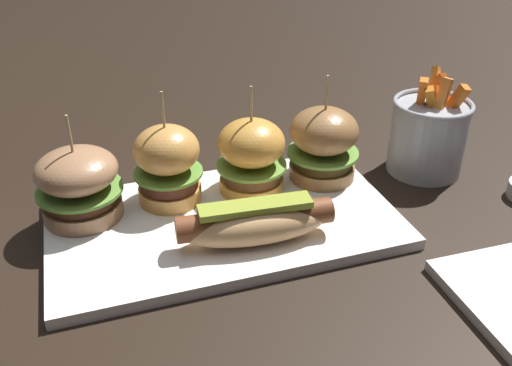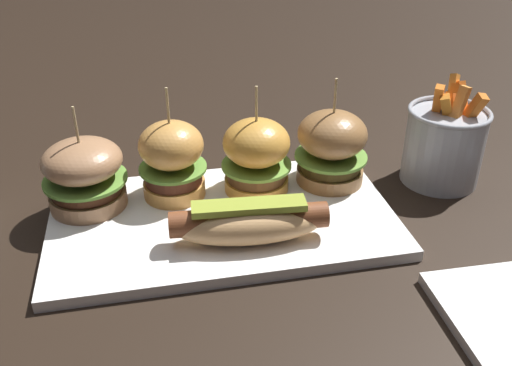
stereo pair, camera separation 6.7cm
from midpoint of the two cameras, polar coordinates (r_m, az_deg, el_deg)
The scene contains 8 objects.
ground_plane at distance 0.69m, azimuth -6.06°, elevation -4.49°, with size 3.00×3.00×0.00m, color black.
platter_main at distance 0.69m, azimuth -6.09°, elevation -4.01°, with size 0.41×0.23×0.01m, color white.
hot_dog at distance 0.63m, azimuth -3.13°, elevation -4.10°, with size 0.18×0.07×0.05m.
slider_far_left at distance 0.70m, azimuth -20.18°, elevation -0.17°, with size 0.10×0.10×0.13m.
slider_center_left at distance 0.70m, azimuth -11.66°, elevation 1.85°, with size 0.09×0.09×0.15m.
slider_center_right at distance 0.71m, azimuth -3.15°, elevation 2.76°, with size 0.09×0.09×0.14m.
slider_far_right at distance 0.74m, azimuth 4.29°, elevation 3.98°, with size 0.10×0.10×0.14m.
fries_bucket at distance 0.81m, azimuth 14.86°, elevation 4.74°, with size 0.11×0.11×0.15m.
Camera 1 is at (-0.14, -0.55, 0.39)m, focal length 39.46 mm.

